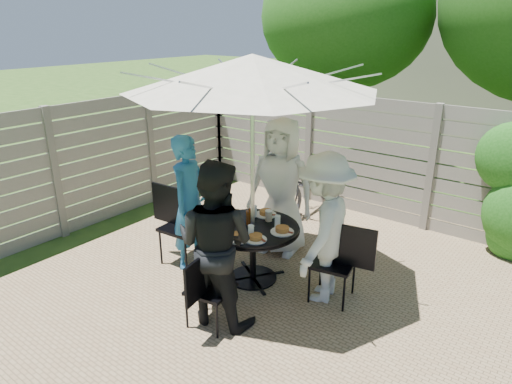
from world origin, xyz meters
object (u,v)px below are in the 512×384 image
Objects in this scene: glass_back at (254,211)px; chair_front at (210,304)px; umbrella at (252,73)px; chair_right at (333,277)px; glass_left at (228,220)px; syrup_jug at (250,217)px; plate_back at (266,213)px; plate_extra at (256,238)px; bicycle at (312,184)px; person_back at (281,187)px; person_front at (215,244)px; plate_right at (282,230)px; patio_table at (253,243)px; chair_back at (284,229)px; chair_left at (183,241)px; person_left at (190,203)px; person_right at (324,229)px; glass_front at (251,231)px; plate_left at (225,219)px; plate_front at (238,237)px; coffee_cup at (269,216)px; glass_right at (278,221)px.

chair_front is at bearing -72.88° from glass_back.
chair_right is at bearing 12.22° from umbrella.
syrup_jug reaches higher than glass_left.
plate_back is (-1.02, 0.15, 0.44)m from chair_right.
bicycle reaches higher than plate_extra.
person_back reaches higher than chair_front.
plate_right is (0.18, 0.89, -0.13)m from person_front.
chair_back is at bearing 102.33° from patio_table.
person_front reaches higher than chair_left.
chair_left is 6.20× the size of syrup_jug.
syrup_jug is at bearing -86.28° from person_left.
chair_back is 0.86× the size of chair_left.
person_right reaches higher than syrup_jug.
person_front is (0.18, -0.81, 0.37)m from patio_table.
syrup_jug is (-0.23, 0.27, 0.01)m from glass_front.
plate_left is (-0.53, 0.73, -0.13)m from person_front.
chair_right is at bearing 32.68° from plate_front.
glass_left is 0.08× the size of bicycle.
chair_front is at bearing -5.74° from chair_back.
person_back is at bearing 78.79° from plate_left.
person_left is at bearing -90.00° from person_right.
umbrella reaches higher than person_front.
plate_left is at bearing -90.00° from person_left.
glass_back is at bearing 57.74° from plate_left.
person_back is 1.96× the size of chair_right.
chair_back is at bearing -72.93° from bicycle.
plate_back is 1.00× the size of plate_right.
chair_front reaches higher than patio_table.
plate_right is 1.62× the size of syrup_jug.
coffee_cup is (0.05, 0.24, 0.27)m from patio_table.
plate_front is at bearing -32.76° from plate_left.
person_back is 6.89× the size of plate_back.
bicycle is (-0.35, 1.29, 0.20)m from chair_back.
plate_extra is (0.06, 0.56, -0.13)m from person_front.
chair_left reaches higher than syrup_jug.
chair_right is 6.53× the size of glass_right.
person_left is 11.89× the size of glass_front.
person_left is 1.66m from person_right.
plate_back is at bearing 55.99° from glass_back.
plate_right is at bearing 57.74° from glass_front.
person_left reaches higher than plate_right.
plate_left is 1.86× the size of glass_right.
glass_left is (-0.23, -0.16, -1.62)m from umbrella.
glass_right is at bearing 34.24° from umbrella.
person_front reaches higher than chair_right.
glass_right is (0.23, 0.16, -1.62)m from umbrella.
umbrella is 1.61m from syrup_jug.
chair_right is 0.53× the size of bicycle.
plate_extra is (-0.11, -0.33, 0.00)m from plate_right.
plate_front is at bearing -77.76° from umbrella.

